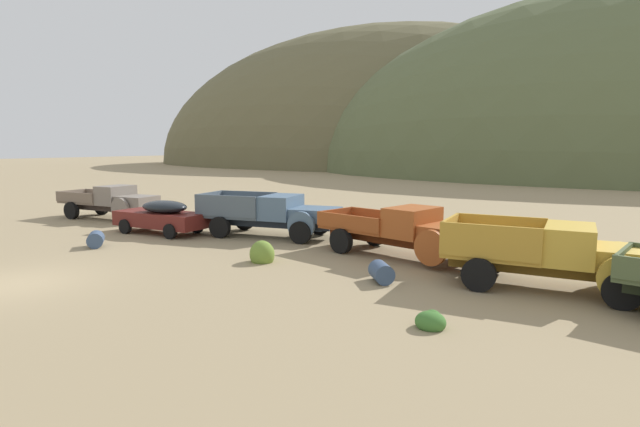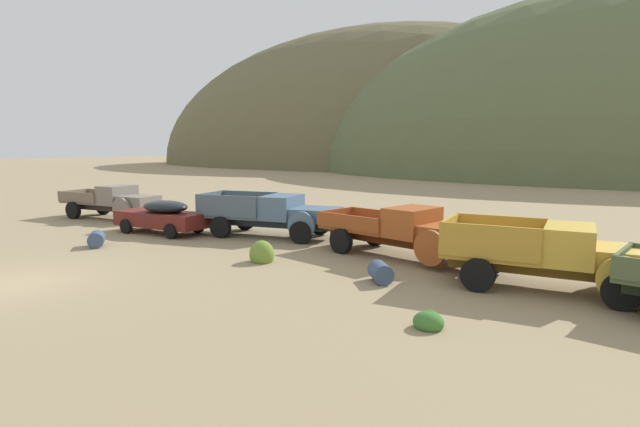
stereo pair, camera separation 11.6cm
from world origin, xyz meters
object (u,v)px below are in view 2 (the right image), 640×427
Objects in this scene: truck_primer_gray at (116,201)px; truck_oxide_orange at (409,231)px; oil_drum_foreground at (381,272)px; truck_chalk_blue at (279,214)px; truck_faded_yellow at (563,256)px; car_oxblood at (159,216)px; oil_drum_spare at (96,239)px.

truck_primer_gray is 0.95× the size of truck_oxide_orange.
truck_oxide_orange is at bearing 97.70° from oil_drum_foreground.
truck_chalk_blue is 12.20m from truck_faded_yellow.
truck_faded_yellow is at bearing -24.16° from truck_chalk_blue.
truck_chalk_blue reaches higher than car_oxblood.
car_oxblood is 0.75× the size of truck_chalk_blue.
truck_oxide_orange is 6.08× the size of oil_drum_spare.
car_oxblood is 4.66× the size of oil_drum_foreground.
truck_oxide_orange is at bearing 158.07° from truck_faded_yellow.
truck_chalk_blue is 1.00× the size of truck_oxide_orange.
truck_primer_gray is at bearing 137.89° from oil_drum_spare.
truck_chalk_blue reaches higher than oil_drum_foreground.
truck_faded_yellow is 5.13m from oil_drum_foreground.
truck_chalk_blue is at bearing 147.49° from oil_drum_foreground.
oil_drum_spare is at bearing -174.11° from truck_faded_yellow.
truck_primer_gray is at bearing -20.55° from car_oxblood.
car_oxblood is (5.64, -1.85, -0.19)m from truck_primer_gray.
truck_primer_gray reaches higher than car_oxblood.
truck_chalk_blue reaches higher than truck_oxide_orange.
truck_oxide_orange reaches higher than oil_drum_foreground.
truck_chalk_blue reaches higher than oil_drum_spare.
truck_chalk_blue is at bearing -3.35° from truck_primer_gray.
truck_primer_gray is 5.93m from car_oxblood.
truck_primer_gray is 1.27× the size of car_oxblood.
oil_drum_foreground is (12.49, -2.40, -0.51)m from car_oxblood.
truck_chalk_blue is 1.14× the size of truck_faded_yellow.
car_oxblood is at bearing 95.81° from oil_drum_spare.
truck_faded_yellow reaches higher than truck_oxide_orange.
car_oxblood is 5.77m from truck_chalk_blue.
oil_drum_spare is (-16.88, -2.98, -0.70)m from truck_faded_yellow.
car_oxblood is 12.73m from oil_drum_foreground.
car_oxblood is 12.07m from truck_oxide_orange.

